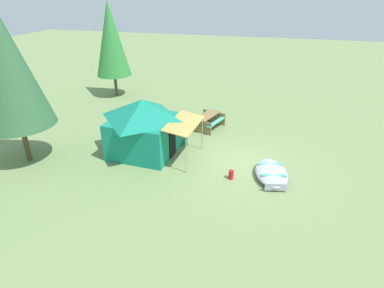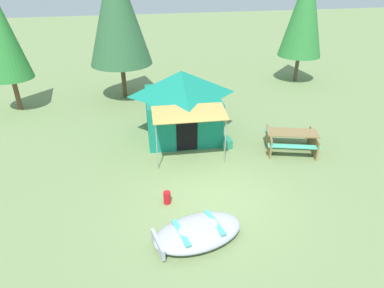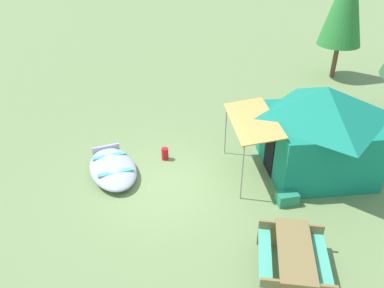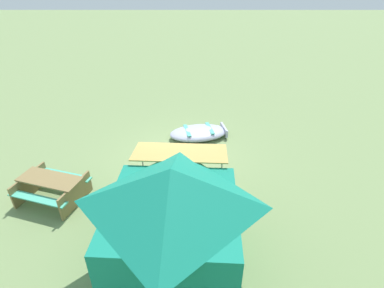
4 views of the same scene
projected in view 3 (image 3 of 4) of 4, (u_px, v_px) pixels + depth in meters
ground_plane at (168, 184)px, 10.76m from camera, size 80.00×80.00×0.00m
beached_rowboat at (113, 168)px, 11.09m from camera, size 2.50×1.73×0.40m
canvas_cabin_tent at (320, 129)px, 10.75m from camera, size 3.07×4.14×2.59m
picnic_table at (294, 259)px, 7.83m from camera, size 2.12×1.87×0.75m
cooler_box at (287, 198)px, 9.98m from camera, size 0.40×0.55×0.33m
fuel_can at (165, 154)px, 11.78m from camera, size 0.28×0.28×0.38m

